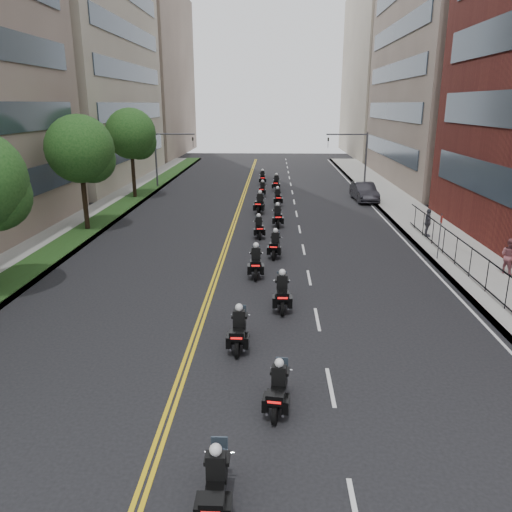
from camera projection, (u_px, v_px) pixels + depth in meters
The scene contains 28 objects.
ground at pixel (204, 512), 10.53m from camera, with size 160.00×160.00×0.00m, color black.
sidewalk_right at pixel (429, 229), 33.99m from camera, with size 4.00×90.00×0.15m, color gray.
sidewalk_left at pixel (82, 226), 34.82m from camera, with size 4.00×90.00×0.15m, color gray.
grass_strip at pixel (93, 225), 34.76m from camera, with size 2.00×90.00×0.04m, color #203C16.
building_right_tan at pixel (471, 35), 51.28m from camera, with size 15.11×28.00×30.00m.
building_right_far at pixel (399, 73), 80.53m from camera, with size 15.00×28.00×26.00m, color #A39783.
building_left_mid at pixel (53, 17), 52.19m from camera, with size 16.11×28.00×34.00m.
building_left_far at pixel (133, 74), 82.03m from camera, with size 16.00×28.00×26.00m, color #7D695B.
iron_fence at pixel (497, 283), 21.36m from camera, with size 0.05×28.00×1.50m.
street_trees at pixel (46, 164), 27.20m from camera, with size 4.40×38.40×7.98m.
traffic_signal_right at pixel (357, 152), 49.26m from camera, with size 4.09×0.20×5.60m.
traffic_signal_left at pixel (165, 151), 49.92m from camera, with size 4.09×0.20×5.60m.
motorcycle_0 at pixel (216, 487), 10.40m from camera, with size 0.48×2.12×1.57m.
motorcycle_1 at pixel (278, 390), 13.92m from camera, with size 0.63×2.07×1.53m.
motorcycle_2 at pixel (239, 331), 17.46m from camera, with size 0.51×2.20×1.62m.
motorcycle_3 at pixel (282, 294), 20.83m from camera, with size 0.53×2.31×1.71m.
motorcycle_4 at pixel (256, 263), 24.79m from camera, with size 0.54×2.32×1.71m.
motorcycle_5 at pixel (275, 246), 27.98m from camera, with size 0.62×2.21×1.63m.
motorcycle_6 at pixel (259, 228), 32.06m from camera, with size 0.60×2.10×1.55m.
motorcycle_7 at pixel (278, 217), 35.02m from camera, with size 0.56×2.28×1.68m.
motorcycle_8 at pixel (260, 204), 39.22m from camera, with size 0.71×2.42×1.79m.
motorcycle_9 at pixel (278, 198), 42.20m from camera, with size 0.58×2.19×1.62m.
motorcycle_10 at pixel (262, 190), 46.43m from camera, with size 0.55×2.08×1.53m.
motorcycle_11 at pixel (276, 184), 49.50m from camera, with size 0.58×2.33×1.72m.
motorcycle_12 at pixel (262, 178), 53.28m from camera, with size 0.53×2.22×1.64m.
parked_sedan at pixel (364, 192), 44.10m from camera, with size 1.70×4.87×1.60m, color black.
pedestrian_b at pixel (509, 256), 24.67m from camera, with size 0.87×0.68×1.80m, color #8E4D55.
pedestrian_c at pixel (428, 223), 31.62m from camera, with size 1.05×0.44×1.79m, color #47464F.
Camera 1 is at (1.41, -8.44, 8.27)m, focal length 35.00 mm.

